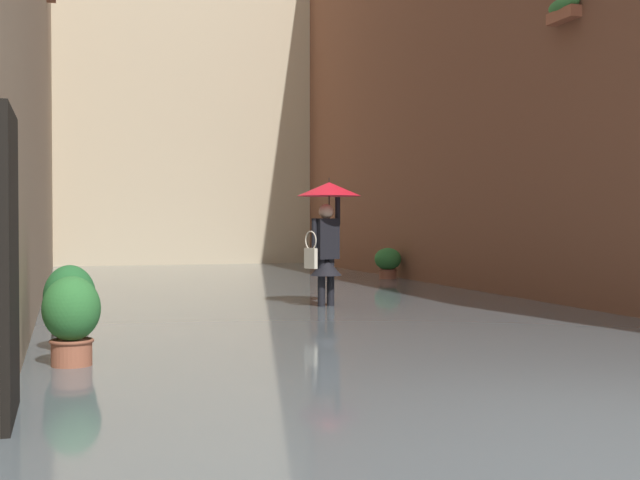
{
  "coord_description": "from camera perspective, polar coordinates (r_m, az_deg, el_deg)",
  "views": [
    {
      "loc": [
        3.6,
        4.48,
        1.45
      ],
      "look_at": [
        -0.13,
        -7.77,
        1.17
      ],
      "focal_mm": 46.78,
      "sensor_mm": 36.0,
      "label": 1
    }
  ],
  "objects": [
    {
      "name": "ground_plane",
      "position": [
        15.75,
        -3.68,
        -4.02
      ],
      "size": [
        60.0,
        60.0,
        0.0
      ],
      "primitive_type": "plane",
      "color": "gray"
    },
    {
      "name": "flood_water",
      "position": [
        15.75,
        -3.68,
        -3.82
      ],
      "size": [
        8.79,
        27.58,
        0.11
      ],
      "primitive_type": "cube",
      "color": "#515B60",
      "rests_on": "ground_plane"
    },
    {
      "name": "building_facade_left",
      "position": [
        18.04,
        12.22,
        15.62
      ],
      "size": [
        2.04,
        25.58,
        11.87
      ],
      "color": "brown",
      "rests_on": "ground_plane"
    },
    {
      "name": "building_facade_far",
      "position": [
        27.66,
        -9.38,
        11.73
      ],
      "size": [
        11.59,
        1.8,
        12.98
      ],
      "primitive_type": "cube",
      "color": "beige",
      "rests_on": "ground_plane"
    },
    {
      "name": "person_wading",
      "position": [
        13.19,
        0.52,
        1.52
      ],
      "size": [
        1.02,
        1.02,
        2.15
      ],
      "color": "#2D2319",
      "rests_on": "ground_plane"
    },
    {
      "name": "potted_plant_far_right",
      "position": [
        9.04,
        -16.75,
        -4.41
      ],
      "size": [
        0.53,
        0.53,
        1.0
      ],
      "color": "#66605B",
      "rests_on": "ground_plane"
    },
    {
      "name": "potted_plant_mid_right",
      "position": [
        8.1,
        -16.64,
        -5.26
      ],
      "size": [
        0.53,
        0.53,
        0.94
      ],
      "color": "#9E563D",
      "rests_on": "ground_plane"
    },
    {
      "name": "potted_plant_mid_left",
      "position": [
        19.65,
        4.67,
        -1.56
      ],
      "size": [
        0.63,
        0.63,
        0.84
      ],
      "color": "brown",
      "rests_on": "ground_plane"
    }
  ]
}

